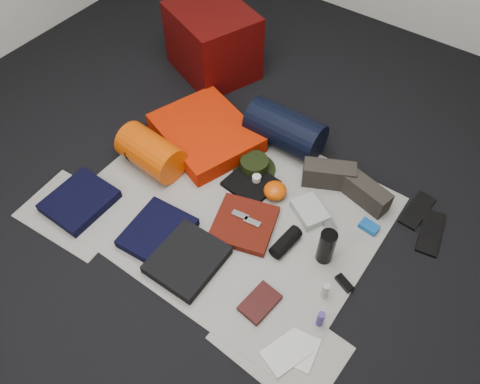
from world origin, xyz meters
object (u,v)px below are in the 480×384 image
Objects in this scene: red_cabinet at (213,42)px; compact_camera at (329,225)px; navy_duffel at (285,129)px; paperback_book at (260,303)px; stuff_sack at (151,152)px; water_bottle at (326,247)px; sleeping_pad at (206,133)px.

compact_camera is (1.36, -0.74, -0.21)m from red_cabinet.
paperback_book is at bearing -64.00° from navy_duffel.
red_cabinet reaches higher than paperback_book.
navy_duffel is at bearing 48.58° from stuff_sack.
navy_duffel reaches higher than water_bottle.
stuff_sack is 1.95× the size of paperback_book.
paperback_book is at bearing -60.32° from compact_camera.
red_cabinet reaches higher than water_bottle.
sleeping_pad is at bearing 147.67° from paperback_book.
stuff_sack is at bearing -178.11° from water_bottle.
sleeping_pad is (0.40, -0.61, -0.17)m from red_cabinet.
compact_camera is at bearing -36.33° from navy_duffel.
water_bottle reaches higher than paperback_book.
sleeping_pad is 3.13× the size of paperback_book.
stuff_sack is 0.83m from navy_duffel.
compact_camera is 0.60m from paperback_book.
compact_camera is at bearing -7.99° from sleeping_pad.
water_bottle is 1.10× the size of paperback_book.
sleeping_pad is at bearing 162.78° from water_bottle.
navy_duffel is 2.39× the size of paperback_book.
stuff_sack reaches higher than water_bottle.
compact_camera reaches higher than paperback_book.
navy_duffel is (0.82, -0.35, -0.11)m from red_cabinet.
sleeping_pad is at bearing -35.59° from red_cabinet.
water_bottle reaches higher than compact_camera.
sleeping_pad is 1.60× the size of stuff_sack.
navy_duffel is 1.11m from paperback_book.
red_cabinet is 0.75m from sleeping_pad.
navy_duffel is 0.68m from compact_camera.
sleeping_pad is 0.98m from compact_camera.
paperback_book is (1.04, -0.37, -0.10)m from stuff_sack.
paperback_book is at bearing -24.61° from red_cabinet.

